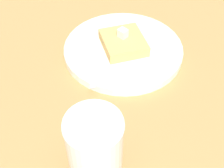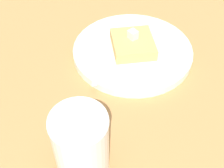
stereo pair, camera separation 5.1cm
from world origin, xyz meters
TOP-DOWN VIEW (x-y plane):
  - table_surface at (0.00, 0.00)cm, footprint 121.49×121.49cm
  - plate at (0.55, 4.02)cm, footprint 23.85×23.85cm
  - toast_slice_center at (0.55, 4.02)cm, footprint 9.25×8.61cm
  - butter_pat_primary at (0.36, 3.96)cm, footprint 2.27×2.23cm
  - fork at (1.53, -3.36)cm, footprint 16.05×2.39cm
  - syrup_jar at (25.17, -5.88)cm, footprint 7.72×7.72cm

SIDE VIEW (x-z plane):
  - table_surface at x=0.00cm, z-range 0.00..2.64cm
  - plate at x=0.55cm, z-range 2.77..4.36cm
  - fork at x=1.53cm, z-range 4.23..4.59cm
  - toast_slice_center at x=0.55cm, z-range 4.23..6.39cm
  - butter_pat_primary at x=0.36cm, z-range 6.39..8.09cm
  - syrup_jar at x=25.17cm, z-range 2.33..13.85cm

